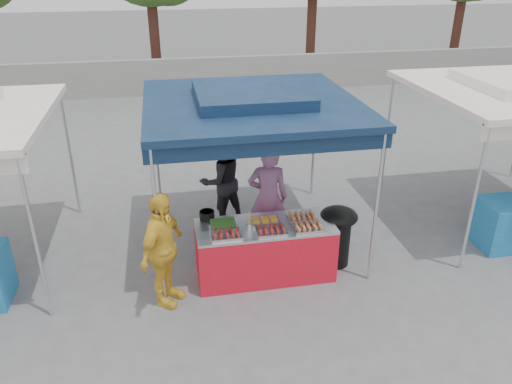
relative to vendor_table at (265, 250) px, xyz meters
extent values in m
plane|color=#5F5F61|center=(0.00, 0.10, -0.43)|extent=(80.00, 80.00, 0.00)
cube|color=gray|center=(0.00, 11.10, 0.17)|extent=(40.00, 0.25, 1.20)
cylinder|color=silver|center=(-1.50, -0.40, 0.72)|extent=(0.05, 0.05, 2.30)
cylinder|color=silver|center=(1.50, -0.40, 0.72)|extent=(0.05, 0.05, 2.30)
cylinder|color=silver|center=(-1.50, 2.60, 0.72)|extent=(0.05, 0.05, 2.30)
cylinder|color=silver|center=(1.50, 2.60, 0.72)|extent=(0.05, 0.05, 2.30)
cube|color=#112644|center=(0.00, 1.10, 1.92)|extent=(3.20, 3.20, 0.10)
cube|color=#112644|center=(0.00, 1.10, 2.05)|extent=(1.65, 1.65, 0.18)
cube|color=#112644|center=(0.00, -0.40, 1.77)|extent=(3.20, 0.04, 0.25)
cylinder|color=silver|center=(-3.00, -0.40, 0.72)|extent=(0.05, 0.05, 2.30)
cylinder|color=silver|center=(-3.00, 2.60, 0.72)|extent=(0.05, 0.05, 2.30)
cylinder|color=silver|center=(3.00, -0.40, 0.72)|extent=(0.05, 0.05, 2.30)
cylinder|color=silver|center=(3.00, 2.60, 0.72)|extent=(0.05, 0.05, 2.30)
cylinder|color=#44221A|center=(-1.43, 12.74, 1.62)|extent=(0.36, 0.36, 4.09)
cylinder|color=#44221A|center=(4.50, 13.08, 1.74)|extent=(0.36, 0.36, 4.34)
cylinder|color=#44221A|center=(10.47, 12.78, 1.61)|extent=(0.36, 0.36, 4.07)
cube|color=red|center=(0.00, 0.00, -0.02)|extent=(2.00, 0.80, 0.81)
cube|color=silver|center=(0.00, 0.00, 0.40)|extent=(2.00, 0.80, 0.04)
cube|color=silver|center=(-0.59, -0.23, 0.45)|extent=(0.42, 0.30, 0.05)
cube|color=maroon|center=(-0.59, -0.23, 0.49)|extent=(0.35, 0.25, 0.02)
cube|color=silver|center=(0.04, -0.24, 0.45)|extent=(0.42, 0.30, 0.05)
cube|color=maroon|center=(0.04, -0.24, 0.49)|extent=(0.35, 0.25, 0.02)
cube|color=silver|center=(0.57, -0.24, 0.45)|extent=(0.42, 0.30, 0.05)
cube|color=#B8673F|center=(0.57, -0.24, 0.49)|extent=(0.35, 0.25, 0.02)
cube|color=silver|center=(-0.60, 0.07, 0.45)|extent=(0.42, 0.30, 0.05)
cube|color=#2E5C1F|center=(-0.60, 0.07, 0.49)|extent=(0.35, 0.25, 0.02)
cube|color=silver|center=(0.01, 0.07, 0.45)|extent=(0.42, 0.30, 0.05)
cube|color=orange|center=(0.01, 0.07, 0.49)|extent=(0.35, 0.25, 0.02)
cube|color=silver|center=(0.57, 0.07, 0.45)|extent=(0.42, 0.30, 0.05)
cube|color=#B8673F|center=(0.57, 0.07, 0.49)|extent=(0.35, 0.25, 0.02)
cylinder|color=black|center=(-0.80, 0.34, 0.49)|extent=(0.22, 0.22, 0.13)
cylinder|color=silver|center=(-0.24, -0.10, 0.48)|extent=(0.09, 0.09, 0.11)
cylinder|color=black|center=(1.15, 0.09, -0.04)|extent=(0.40, 0.40, 0.77)
ellipsoid|color=black|center=(1.15, 0.09, 0.41)|extent=(0.57, 0.57, 0.26)
cube|color=#1546AB|center=(-0.26, 0.67, -0.29)|extent=(0.46, 0.32, 0.28)
cube|color=#1546AB|center=(0.25, 0.59, -0.29)|extent=(0.45, 0.31, 0.27)
cube|color=#1546AB|center=(0.25, 0.59, -0.03)|extent=(0.41, 0.29, 0.25)
imported|color=#915C8A|center=(0.21, 0.81, 0.45)|extent=(0.70, 0.52, 1.76)
imported|color=black|center=(-0.42, 1.74, 0.40)|extent=(0.98, 0.88, 1.64)
imported|color=yellow|center=(-1.47, -0.39, 0.41)|extent=(0.84, 1.05, 1.67)
camera|label=1|loc=(-1.30, -6.14, 3.96)|focal=35.00mm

